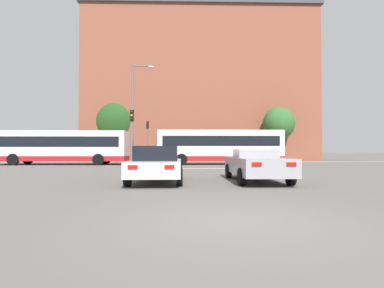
{
  "coord_description": "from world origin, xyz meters",
  "views": [
    {
      "loc": [
        -0.91,
        -5.4,
        1.26
      ],
      "look_at": [
        -0.22,
        23.0,
        1.9
      ],
      "focal_mm": 28.0,
      "sensor_mm": 36.0,
      "label": 1
    }
  ],
  "objects_px": {
    "car_saloon_left": "(157,164)",
    "street_lamp_junction": "(136,105)",
    "car_roadster_right": "(256,165)",
    "bus_crossing_trailing": "(62,147)",
    "bus_crossing_lead": "(220,146)",
    "traffic_light_far_left": "(148,135)",
    "pedestrian_waiting": "(257,154)",
    "traffic_light_near_left": "(132,129)"
  },
  "relations": [
    {
      "from": "bus_crossing_lead",
      "to": "bus_crossing_trailing",
      "type": "xyz_separation_m",
      "value": [
        -14.45,
        -0.22,
        -0.05
      ]
    },
    {
      "from": "bus_crossing_trailing",
      "to": "car_roadster_right",
      "type": "bearing_deg",
      "value": -136.93
    },
    {
      "from": "car_saloon_left",
      "to": "traffic_light_far_left",
      "type": "distance_m",
      "value": 21.13
    },
    {
      "from": "car_roadster_right",
      "to": "bus_crossing_trailing",
      "type": "distance_m",
      "value": 20.72
    },
    {
      "from": "traffic_light_near_left",
      "to": "pedestrian_waiting",
      "type": "xyz_separation_m",
      "value": [
        11.99,
        12.27,
        -1.88
      ]
    },
    {
      "from": "bus_crossing_trailing",
      "to": "pedestrian_waiting",
      "type": "height_order",
      "value": "bus_crossing_trailing"
    },
    {
      "from": "traffic_light_near_left",
      "to": "street_lamp_junction",
      "type": "bearing_deg",
      "value": 92.65
    },
    {
      "from": "traffic_light_far_left",
      "to": "traffic_light_near_left",
      "type": "bearing_deg",
      "value": -88.47
    },
    {
      "from": "traffic_light_near_left",
      "to": "street_lamp_junction",
      "type": "distance_m",
      "value": 3.14
    },
    {
      "from": "bus_crossing_trailing",
      "to": "traffic_light_far_left",
      "type": "relative_size",
      "value": 2.62
    },
    {
      "from": "car_saloon_left",
      "to": "pedestrian_waiting",
      "type": "height_order",
      "value": "pedestrian_waiting"
    },
    {
      "from": "bus_crossing_trailing",
      "to": "pedestrian_waiting",
      "type": "bearing_deg",
      "value": -72.15
    },
    {
      "from": "car_roadster_right",
      "to": "bus_crossing_trailing",
      "type": "height_order",
      "value": "bus_crossing_trailing"
    },
    {
      "from": "bus_crossing_lead",
      "to": "traffic_light_near_left",
      "type": "height_order",
      "value": "traffic_light_near_left"
    },
    {
      "from": "traffic_light_far_left",
      "to": "street_lamp_junction",
      "type": "xyz_separation_m",
      "value": [
        0.2,
        -9.15,
        1.86
      ]
    },
    {
      "from": "car_roadster_right",
      "to": "pedestrian_waiting",
      "type": "distance_m",
      "value": 22.0
    },
    {
      "from": "car_saloon_left",
      "to": "bus_crossing_lead",
      "type": "relative_size",
      "value": 0.43
    },
    {
      "from": "car_saloon_left",
      "to": "bus_crossing_lead",
      "type": "height_order",
      "value": "bus_crossing_lead"
    },
    {
      "from": "bus_crossing_trailing",
      "to": "street_lamp_junction",
      "type": "bearing_deg",
      "value": -116.7
    },
    {
      "from": "car_saloon_left",
      "to": "traffic_light_far_left",
      "type": "bearing_deg",
      "value": 97.36
    },
    {
      "from": "car_roadster_right",
      "to": "pedestrian_waiting",
      "type": "height_order",
      "value": "pedestrian_waiting"
    },
    {
      "from": "bus_crossing_lead",
      "to": "car_saloon_left",
      "type": "bearing_deg",
      "value": 164.26
    },
    {
      "from": "car_roadster_right",
      "to": "traffic_light_far_left",
      "type": "relative_size",
      "value": 1.09
    },
    {
      "from": "car_saloon_left",
      "to": "street_lamp_junction",
      "type": "xyz_separation_m",
      "value": [
        -2.77,
        11.64,
        4.14
      ]
    },
    {
      "from": "traffic_light_far_left",
      "to": "street_lamp_junction",
      "type": "height_order",
      "value": "street_lamp_junction"
    },
    {
      "from": "car_saloon_left",
      "to": "bus_crossing_lead",
      "type": "bearing_deg",
      "value": 73.49
    },
    {
      "from": "car_saloon_left",
      "to": "traffic_light_far_left",
      "type": "relative_size",
      "value": 1.08
    },
    {
      "from": "bus_crossing_trailing",
      "to": "traffic_light_near_left",
      "type": "xyz_separation_m",
      "value": [
        7.4,
        -6.02,
        1.17
      ]
    },
    {
      "from": "bus_crossing_lead",
      "to": "street_lamp_junction",
      "type": "bearing_deg",
      "value": 118.55
    },
    {
      "from": "street_lamp_junction",
      "to": "pedestrian_waiting",
      "type": "xyz_separation_m",
      "value": [
        12.1,
        9.91,
        -3.95
      ]
    },
    {
      "from": "traffic_light_near_left",
      "to": "traffic_light_far_left",
      "type": "bearing_deg",
      "value": 91.53
    },
    {
      "from": "car_roadster_right",
      "to": "street_lamp_junction",
      "type": "relative_size",
      "value": 0.6
    },
    {
      "from": "pedestrian_waiting",
      "to": "traffic_light_far_left",
      "type": "bearing_deg",
      "value": -119.81
    },
    {
      "from": "bus_crossing_trailing",
      "to": "bus_crossing_lead",
      "type": "bearing_deg",
      "value": -89.12
    },
    {
      "from": "car_saloon_left",
      "to": "street_lamp_junction",
      "type": "height_order",
      "value": "street_lamp_junction"
    },
    {
      "from": "car_roadster_right",
      "to": "traffic_light_near_left",
      "type": "bearing_deg",
      "value": 125.94
    },
    {
      "from": "bus_crossing_lead",
      "to": "bus_crossing_trailing",
      "type": "bearing_deg",
      "value": 90.88
    },
    {
      "from": "car_saloon_left",
      "to": "bus_crossing_lead",
      "type": "xyz_separation_m",
      "value": [
        4.38,
        15.53,
        0.95
      ]
    },
    {
      "from": "car_roadster_right",
      "to": "traffic_light_near_left",
      "type": "height_order",
      "value": "traffic_light_near_left"
    },
    {
      "from": "bus_crossing_lead",
      "to": "traffic_light_near_left",
      "type": "distance_m",
      "value": 9.48
    },
    {
      "from": "car_roadster_right",
      "to": "traffic_light_near_left",
      "type": "distance_m",
      "value": 11.52
    },
    {
      "from": "pedestrian_waiting",
      "to": "bus_crossing_lead",
      "type": "bearing_deg",
      "value": -72.76
    }
  ]
}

